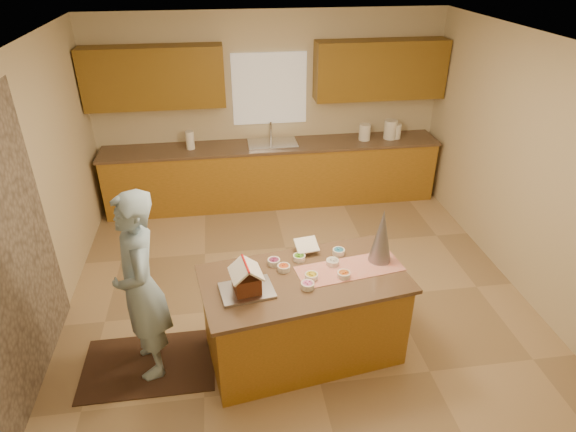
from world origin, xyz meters
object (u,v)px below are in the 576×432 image
object	(u,v)px
boy	(141,287)
tinsel_tree	(382,236)
gingerbread_house	(246,280)
island_base	(303,318)

from	to	relation	value
boy	tinsel_tree	bearing A→B (deg)	79.86
boy	gingerbread_house	xyz separation A→B (m)	(0.89, -0.16, 0.11)
island_base	boy	bearing A→B (deg)	169.86
island_base	boy	world-z (taller)	boy
tinsel_tree	gingerbread_house	world-z (taller)	tinsel_tree
tinsel_tree	gingerbread_house	distance (m)	1.29
island_base	gingerbread_house	bearing A→B (deg)	-174.81
boy	gingerbread_house	bearing A→B (deg)	66.15
tinsel_tree	gingerbread_house	size ratio (longest dim) A/B	1.73
tinsel_tree	boy	size ratio (longest dim) A/B	0.30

